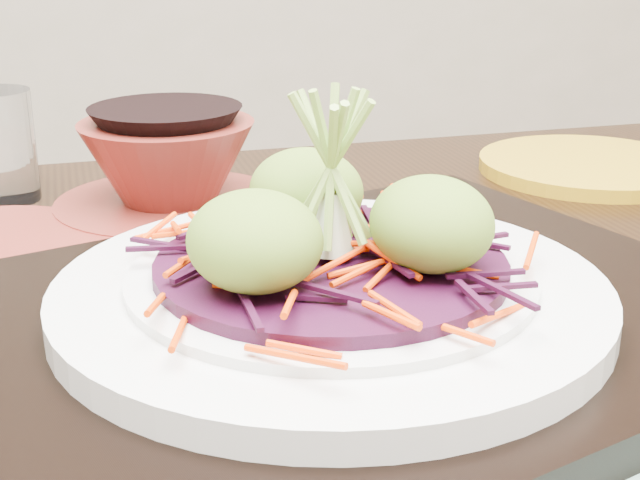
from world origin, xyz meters
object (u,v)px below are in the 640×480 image
object	(u,v)px
serving_tray	(331,325)
white_plate	(331,291)
terracotta_bowl_set	(169,174)
yellow_plate	(589,166)

from	to	relation	value
serving_tray	white_plate	size ratio (longest dim) A/B	1.54
white_plate	terracotta_bowl_set	world-z (taller)	terracotta_bowl_set
terracotta_bowl_set	serving_tray	bearing A→B (deg)	-78.41
white_plate	terracotta_bowl_set	distance (m)	0.26
serving_tray	terracotta_bowl_set	world-z (taller)	terracotta_bowl_set
serving_tray	yellow_plate	world-z (taller)	serving_tray
terracotta_bowl_set	yellow_plate	distance (m)	0.38
terracotta_bowl_set	yellow_plate	size ratio (longest dim) A/B	0.94
terracotta_bowl_set	yellow_plate	bearing A→B (deg)	3.23
yellow_plate	terracotta_bowl_set	bearing A→B (deg)	-176.77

